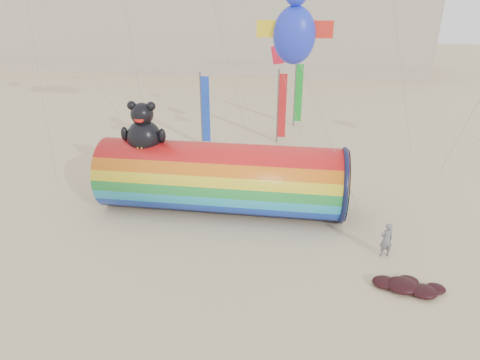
# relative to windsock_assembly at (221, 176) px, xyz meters

# --- Properties ---
(ground) EXTENTS (160.00, 160.00, 0.00)m
(ground) POSITION_rel_windsock_assembly_xyz_m (0.67, -3.10, -1.81)
(ground) COLOR #CCB58C
(ground) RESTS_ON ground
(windsock_assembly) EXTENTS (11.85, 3.61, 5.46)m
(windsock_assembly) POSITION_rel_windsock_assembly_xyz_m (0.00, 0.00, 0.00)
(windsock_assembly) COLOR red
(windsock_assembly) RESTS_ON ground
(kite_handler) EXTENTS (0.64, 0.52, 1.52)m
(kite_handler) POSITION_rel_windsock_assembly_xyz_m (7.44, -3.04, -1.05)
(kite_handler) COLOR slate
(kite_handler) RESTS_ON ground
(fabric_bundle) EXTENTS (2.62, 1.35, 0.41)m
(fabric_bundle) POSITION_rel_windsock_assembly_xyz_m (7.93, -5.22, -1.64)
(fabric_bundle) COLOR black
(fabric_bundle) RESTS_ON ground
(festival_banners) EXTENTS (6.79, 6.05, 5.20)m
(festival_banners) POSITION_rel_windsock_assembly_xyz_m (0.91, 11.64, 0.83)
(festival_banners) COLOR #59595E
(festival_banners) RESTS_ON ground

